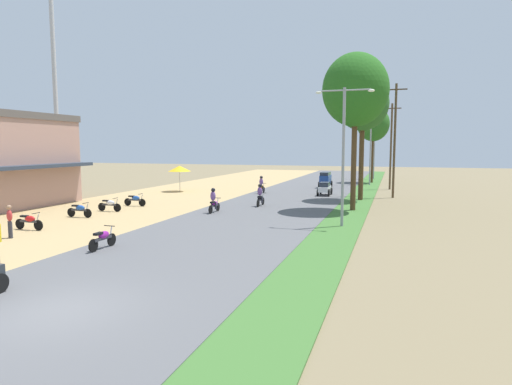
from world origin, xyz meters
TOP-DOWN VIEW (x-y plane):
  - ground_plane at (0.00, 0.00)m, footprint 180.00×180.00m
  - road_strip at (0.00, 0.00)m, footprint 9.00×140.00m
  - median_strip at (5.70, 0.00)m, footprint 2.40×140.00m
  - radio_mast at (-24.79, 27.79)m, footprint 1.10×1.10m
  - parked_motorbike_nearest at (-9.90, 8.92)m, footprint 1.80×0.54m
  - parked_motorbike_second at (-10.18, 13.15)m, footprint 1.80×0.54m
  - parked_motorbike_third at (-9.94, 15.85)m, footprint 1.80×0.54m
  - parked_motorbike_fourth at (-9.80, 18.70)m, footprint 1.80×0.54m
  - vendor_umbrella at (-11.56, 29.18)m, footprint 2.20×2.20m
  - pedestrian_on_shoulder at (-9.13, 6.99)m, footprint 0.43×0.37m
  - median_tree_nearest at (5.81, 21.52)m, footprint 4.47×4.47m
  - median_tree_second at (5.87, 27.67)m, footprint 4.18×4.18m
  - median_tree_third at (5.87, 45.73)m, footprint 3.84×3.84m
  - streetlamp_near at (5.80, 15.11)m, footprint 3.16×0.20m
  - streetlamp_mid at (5.80, 30.56)m, footprint 3.16×0.20m
  - streetlamp_far at (5.80, 42.26)m, footprint 3.16×0.20m
  - streetlamp_farthest at (5.80, 51.82)m, footprint 3.16×0.20m
  - utility_pole_near at (8.43, 30.50)m, footprint 1.80×0.20m
  - utility_pole_far at (8.07, 38.14)m, footprint 1.80×0.20m
  - car_sedan_white at (2.56, 29.93)m, footprint 1.10×2.26m
  - car_van_blue at (1.51, 37.18)m, footprint 1.19×2.41m
  - motorbike_ahead_second at (-3.38, 6.39)m, footprint 0.54×1.80m
  - motorbike_ahead_third at (-2.90, 17.38)m, footprint 0.54×1.80m
  - motorbike_ahead_fourth at (-0.89, 21.39)m, footprint 0.54×1.80m
  - motorbike_ahead_fifth at (-3.30, 29.65)m, footprint 0.54×1.80m

SIDE VIEW (x-z plane):
  - ground_plane at x=0.00m, z-range 0.00..0.00m
  - median_strip at x=5.70m, z-range 0.00..0.06m
  - road_strip at x=0.00m, z-range 0.00..0.08m
  - parked_motorbike_nearest at x=-9.90m, z-range 0.08..1.02m
  - parked_motorbike_second at x=-10.18m, z-range 0.08..1.02m
  - parked_motorbike_third at x=-9.94m, z-range 0.08..1.02m
  - parked_motorbike_fourth at x=-9.80m, z-range 0.08..1.02m
  - motorbike_ahead_second at x=-3.38m, z-range 0.10..1.04m
  - car_sedan_white at x=2.56m, z-range 0.15..1.34m
  - motorbike_ahead_third at x=-2.90m, z-range 0.03..1.69m
  - motorbike_ahead_fourth at x=-0.89m, z-range 0.03..1.69m
  - motorbike_ahead_fifth at x=-3.30m, z-range 0.03..1.69m
  - pedestrian_on_shoulder at x=-9.13m, z-range 0.15..1.77m
  - car_van_blue at x=1.51m, z-range 0.19..1.86m
  - vendor_umbrella at x=-11.56m, z-range 1.05..3.57m
  - streetlamp_mid at x=5.80m, z-range 0.65..8.06m
  - streetlamp_near at x=5.80m, z-range 0.65..8.24m
  - utility_pole_far at x=8.07m, z-range 0.19..9.03m
  - streetlamp_far at x=5.80m, z-range 0.66..8.95m
  - streetlamp_farthest at x=5.80m, z-range 0.66..9.03m
  - utility_pole_near at x=8.43m, z-range 0.19..9.99m
  - median_tree_third at x=5.87m, z-range 2.54..11.74m
  - median_tree_second at x=5.87m, z-range 2.84..12.91m
  - median_tree_nearest at x=5.81m, z-range 2.89..13.61m
  - radio_mast at x=-24.79m, z-range 3.19..28.31m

